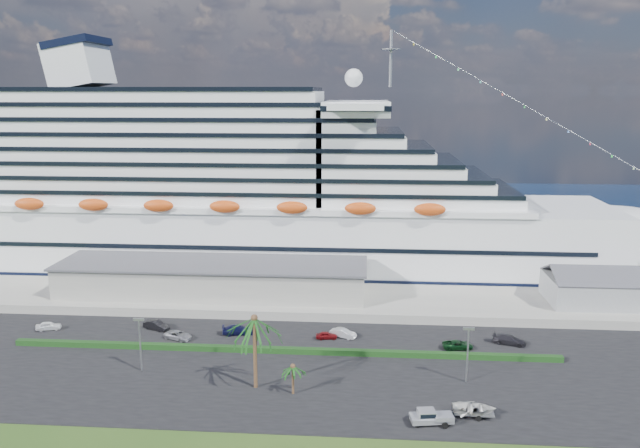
# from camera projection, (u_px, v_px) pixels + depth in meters

# --- Properties ---
(ground) EXTENTS (420.00, 420.00, 0.00)m
(ground) POSITION_uv_depth(u_px,v_px,m) (324.00, 404.00, 83.63)
(ground) COLOR #264717
(ground) RESTS_ON ground
(asphalt_lot) EXTENTS (140.00, 38.00, 0.12)m
(asphalt_lot) POSITION_uv_depth(u_px,v_px,m) (329.00, 368.00, 94.34)
(asphalt_lot) COLOR black
(asphalt_lot) RESTS_ON ground
(wharf) EXTENTS (240.00, 20.00, 1.80)m
(wharf) POSITION_uv_depth(u_px,v_px,m) (338.00, 300.00, 122.44)
(wharf) COLOR gray
(wharf) RESTS_ON ground
(water) EXTENTS (420.00, 160.00, 0.02)m
(water) POSITION_uv_depth(u_px,v_px,m) (351.00, 215.00, 210.38)
(water) COLOR black
(water) RESTS_ON ground
(cruise_ship) EXTENTS (191.00, 38.00, 54.00)m
(cruise_ship) POSITION_uv_depth(u_px,v_px,m) (251.00, 199.00, 144.13)
(cruise_ship) COLOR silver
(cruise_ship) RESTS_ON ground
(terminal_building) EXTENTS (61.00, 15.00, 6.30)m
(terminal_building) POSITION_uv_depth(u_px,v_px,m) (212.00, 277.00, 123.43)
(terminal_building) COLOR gray
(terminal_building) RESTS_ON wharf
(port_shed) EXTENTS (24.00, 12.31, 7.37)m
(port_shed) POSITION_uv_depth(u_px,v_px,m) (613.00, 290.00, 117.87)
(port_shed) COLOR gray
(port_shed) RESTS_ON wharf
(hedge) EXTENTS (88.00, 1.10, 0.90)m
(hedge) POSITION_uv_depth(u_px,v_px,m) (281.00, 350.00, 99.70)
(hedge) COLOR black
(hedge) RESTS_ON asphalt_lot
(lamp_post_left) EXTENTS (1.60, 0.35, 8.27)m
(lamp_post_left) POSITION_uv_depth(u_px,v_px,m) (140.00, 338.00, 92.38)
(lamp_post_left) COLOR gray
(lamp_post_left) RESTS_ON asphalt_lot
(lamp_post_right) EXTENTS (1.60, 0.35, 8.27)m
(lamp_post_right) POSITION_uv_depth(u_px,v_px,m) (468.00, 348.00, 88.83)
(lamp_post_right) COLOR gray
(lamp_post_right) RESTS_ON asphalt_lot
(palm_tall) EXTENTS (8.82, 8.82, 11.13)m
(palm_tall) POSITION_uv_depth(u_px,v_px,m) (254.00, 327.00, 86.34)
(palm_tall) COLOR #47301E
(palm_tall) RESTS_ON ground
(palm_short) EXTENTS (3.53, 3.53, 4.56)m
(palm_short) POSITION_uv_depth(u_px,v_px,m) (293.00, 370.00, 85.63)
(palm_short) COLOR #47301E
(palm_short) RESTS_ON ground
(parked_car_0) EXTENTS (4.52, 2.86, 1.43)m
(parked_car_0) POSITION_uv_depth(u_px,v_px,m) (49.00, 326.00, 109.30)
(parked_car_0) COLOR white
(parked_car_0) RESTS_ON asphalt_lot
(parked_car_1) EXTENTS (5.09, 3.45, 1.59)m
(parked_car_1) POSITION_uv_depth(u_px,v_px,m) (156.00, 325.00, 109.42)
(parked_car_1) COLOR black
(parked_car_1) RESTS_ON asphalt_lot
(parked_car_2) EXTENTS (5.29, 3.78, 1.34)m
(parked_car_2) POSITION_uv_depth(u_px,v_px,m) (178.00, 335.00, 105.21)
(parked_car_2) COLOR #95969D
(parked_car_2) RESTS_ON asphalt_lot
(parked_car_3) EXTENTS (5.76, 3.20, 1.58)m
(parked_car_3) POSITION_uv_depth(u_px,v_px,m) (238.00, 330.00, 107.31)
(parked_car_3) COLOR #11123C
(parked_car_3) RESTS_ON asphalt_lot
(parked_car_4) EXTENTS (3.77, 1.92, 1.23)m
(parked_car_4) POSITION_uv_depth(u_px,v_px,m) (327.00, 335.00, 105.31)
(parked_car_4) COLOR maroon
(parked_car_4) RESTS_ON asphalt_lot
(parked_car_5) EXTENTS (4.79, 3.03, 1.49)m
(parked_car_5) POSITION_uv_depth(u_px,v_px,m) (343.00, 333.00, 105.90)
(parked_car_5) COLOR #B2B3BA
(parked_car_5) RESTS_ON asphalt_lot
(parked_car_6) EXTENTS (5.10, 2.69, 1.37)m
(parked_car_6) POSITION_uv_depth(u_px,v_px,m) (458.00, 345.00, 101.20)
(parked_car_6) COLOR black
(parked_car_6) RESTS_ON asphalt_lot
(parked_car_7) EXTENTS (5.80, 3.74, 1.56)m
(parked_car_7) POSITION_uv_depth(u_px,v_px,m) (509.00, 340.00, 103.10)
(parked_car_7) COLOR #242329
(parked_car_7) RESTS_ON asphalt_lot
(pickup_truck) EXTENTS (5.61, 2.75, 1.89)m
(pickup_truck) POSITION_uv_depth(u_px,v_px,m) (431.00, 417.00, 78.24)
(pickup_truck) COLOR black
(pickup_truck) RESTS_ON asphalt_lot
(boat_trailer) EXTENTS (6.40, 4.26, 1.82)m
(boat_trailer) POSITION_uv_depth(u_px,v_px,m) (474.00, 408.00, 79.92)
(boat_trailer) COLOR gray
(boat_trailer) RESTS_ON asphalt_lot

